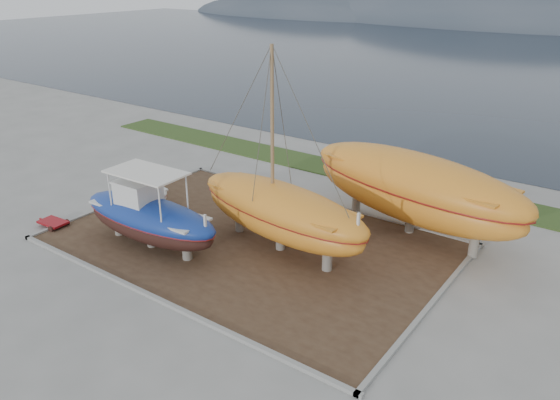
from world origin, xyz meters
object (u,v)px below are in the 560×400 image
Objects in this scene: blue_caique at (148,210)px; white_dinghy at (146,191)px; orange_sailboat at (280,155)px; red_trailer at (53,224)px; orange_bare_hull at (413,195)px.

white_dinghy is at bearing 138.80° from blue_caique.
orange_sailboat reaches higher than white_dinghy.
red_trailer is at bearing -168.20° from blue_caique.
blue_caique reaches higher than red_trailer.
red_trailer is (-10.92, -4.80, -4.56)m from orange_sailboat.
orange_bare_hull is at bearing 59.33° from orange_sailboat.
orange_sailboat is at bearing 19.93° from red_trailer.
white_dinghy is at bearing 70.90° from red_trailer.
blue_caique is 6.71m from orange_sailboat.
orange_bare_hull is 18.23m from red_trailer.
blue_caique is 3.58× the size of red_trailer.
red_trailer is at bearing -148.51° from orange_sailboat.
orange_sailboat is 7.23m from orange_bare_hull.
orange_sailboat is at bearing 31.02° from blue_caique.
blue_caique is 0.65× the size of orange_bare_hull.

